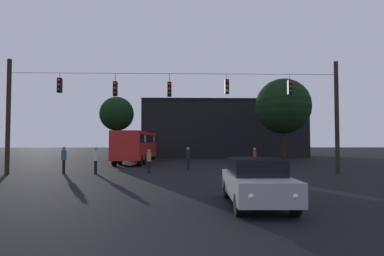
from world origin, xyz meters
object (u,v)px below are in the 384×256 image
Objects in this scene: pedestrian_crossing_center at (255,157)px; tree_left_silhouette at (117,114)px; car_near_right at (256,181)px; tree_behind_building at (283,106)px; pedestrian_near_bus at (64,158)px; city_bus at (137,144)px; pedestrian_trailing at (188,157)px; pedestrian_crossing_left at (149,160)px; pedestrian_crossing_right at (96,159)px.

pedestrian_crossing_center is 21.62m from tree_left_silhouette.
tree_behind_building reaches higher than car_near_right.
pedestrian_near_bus reaches higher than pedestrian_crossing_center.
pedestrian_crossing_center is at bearing -48.94° from tree_left_silhouette.
city_bus is 9.82m from pedestrian_trailing.
car_near_right is at bearing -109.82° from tree_behind_building.
pedestrian_crossing_left reaches higher than car_near_right.
pedestrian_crossing_left is 0.18× the size of tree_behind_building.
city_bus reaches higher than pedestrian_crossing_center.
tree_behind_building is (18.08, 10.86, 4.68)m from pedestrian_near_bus.
pedestrian_crossing_left is at bearing 8.01° from pedestrian_crossing_right.
pedestrian_crossing_right is (-3.39, -0.48, 0.11)m from pedestrian_crossing_left.
pedestrian_near_bus is at bearing 169.13° from pedestrian_crossing_right.
pedestrian_trailing is (8.22, 1.81, -0.05)m from pedestrian_near_bus.
car_near_right is 2.53× the size of pedestrian_crossing_right.
pedestrian_near_bus reaches higher than pedestrian_crossing_left.
tree_behind_building reaches higher than pedestrian_crossing_left.
city_bus is 6.41× the size of pedestrian_crossing_right.
tree_behind_building is at bearing 58.68° from pedestrian_crossing_center.
tree_behind_building is at bearing -23.77° from tree_left_silhouette.
pedestrian_crossing_right reaches higher than pedestrian_crossing_center.
pedestrian_trailing is (6.02, 2.24, -0.04)m from pedestrian_crossing_right.
tree_left_silhouette is at bearing 91.51° from pedestrian_near_bus.
tree_behind_building reaches higher than tree_left_silhouette.
pedestrian_trailing is at bearing -165.76° from pedestrian_crossing_center.
tree_left_silhouette is at bearing 97.90° from pedestrian_crossing_right.
pedestrian_trailing is (-2.02, 12.71, 0.15)m from car_near_right.
pedestrian_crossing_right is (-8.04, 10.47, 0.19)m from car_near_right.
tree_left_silhouette is at bearing 107.79° from pedestrian_crossing_left.
pedestrian_crossing_left is at bearing -72.21° from tree_left_silhouette.
pedestrian_crossing_right is 0.20× the size of tree_behind_building.
tree_left_silhouette is at bearing 131.06° from pedestrian_crossing_center.
tree_behind_building is (9.86, 9.05, 4.73)m from pedestrian_trailing.
pedestrian_crossing_left is 0.20× the size of tree_left_silhouette.
city_bus is at bearing 84.14° from pedestrian_crossing_right.
city_bus is 1.30× the size of tree_behind_building.
pedestrian_crossing_left is 17.20m from tree_behind_building.
city_bus is at bearing 144.70° from pedestrian_crossing_center.
tree_left_silhouette is at bearing 113.35° from city_bus.
pedestrian_crossing_center is 0.96× the size of pedestrian_trailing.
car_near_right is at bearing -80.97° from pedestrian_trailing.
pedestrian_crossing_right reaches higher than pedestrian_trailing.
pedestrian_near_bus is (-3.29, -10.25, -0.87)m from city_bus.
tree_behind_building is (14.79, 0.61, 3.81)m from city_bus.
pedestrian_crossing_center is (10.08, -7.13, -0.96)m from city_bus.
pedestrian_crossing_left is 3.17m from pedestrian_trailing.
car_near_right is 13.21m from pedestrian_crossing_right.
pedestrian_near_bus is 8.42m from pedestrian_trailing.
pedestrian_crossing_right reaches higher than car_near_right.
car_near_right is 0.51× the size of tree_behind_building.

